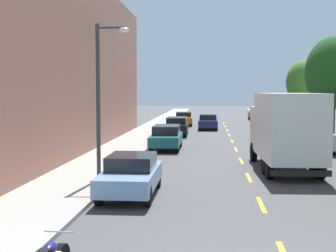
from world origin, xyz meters
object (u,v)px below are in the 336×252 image
(street_tree_farthest, at_px, (305,82))
(parked_wagon_teal, at_px, (166,137))
(parked_hatchback_burgundy, at_px, (256,114))
(parked_hatchback_charcoal, at_px, (266,119))
(parked_wagon_black, at_px, (177,126))
(parked_suv_silver, at_px, (311,136))
(parked_sedan_orange, at_px, (184,118))
(street_tree_third, at_px, (334,73))
(street_lamp, at_px, (102,89))
(moving_navy_sedan, at_px, (208,122))
(parked_sedan_sky, at_px, (131,174))
(delivery_box_truck, at_px, (285,128))

(street_tree_farthest, bearing_deg, parked_wagon_teal, -132.77)
(parked_hatchback_burgundy, relative_size, parked_wagon_teal, 0.85)
(street_tree_farthest, height_order, parked_hatchback_charcoal, street_tree_farthest)
(street_tree_farthest, xyz_separation_m, parked_wagon_black, (-10.79, -2.10, -3.61))
(parked_suv_silver, bearing_deg, parked_sedan_orange, 112.19)
(street_tree_third, distance_m, parked_wagon_black, 13.75)
(street_tree_third, height_order, street_lamp, street_tree_third)
(parked_sedan_orange, bearing_deg, moving_navy_sedan, -62.83)
(parked_sedan_sky, xyz_separation_m, parked_wagon_black, (0.06, 23.24, 0.05))
(parked_hatchback_charcoal, height_order, parked_sedan_sky, parked_hatchback_charcoal)
(parked_sedan_sky, bearing_deg, delivery_box_truck, 43.38)
(moving_navy_sedan, bearing_deg, parked_sedan_orange, 117.17)
(parked_hatchback_burgundy, height_order, parked_suv_silver, parked_suv_silver)
(street_tree_third, bearing_deg, moving_navy_sedan, 120.27)
(street_lamp, bearing_deg, street_tree_farthest, 61.99)
(street_tree_farthest, height_order, parked_hatchback_burgundy, street_tree_farthest)
(street_tree_third, relative_size, parked_sedan_sky, 1.58)
(delivery_box_truck, bearing_deg, parked_hatchback_burgundy, 86.45)
(delivery_box_truck, distance_m, parked_wagon_teal, 10.00)
(street_tree_farthest, relative_size, parked_sedan_sky, 1.37)
(parked_hatchback_charcoal, xyz_separation_m, parked_hatchback_burgundy, (-0.09, 10.11, 0.00))
(delivery_box_truck, bearing_deg, parked_suv_silver, 69.69)
(parked_hatchback_charcoal, xyz_separation_m, moving_navy_sedan, (-6.13, -5.25, -0.01))
(delivery_box_truck, bearing_deg, parked_wagon_teal, 128.68)
(delivery_box_truck, xyz_separation_m, parked_wagon_black, (-6.20, 17.32, -1.19))
(street_lamp, distance_m, parked_sedan_orange, 32.88)
(parked_suv_silver, bearing_deg, parked_hatchback_burgundy, 90.41)
(street_tree_farthest, xyz_separation_m, parked_hatchback_burgundy, (-2.16, 19.81, -3.65))
(parked_hatchback_charcoal, bearing_deg, street_tree_farthest, -77.98)
(parked_hatchback_charcoal, xyz_separation_m, parked_wagon_teal, (-8.73, -21.38, 0.05))
(delivery_box_truck, bearing_deg, moving_navy_sedan, 98.60)
(parked_hatchback_burgundy, relative_size, parked_wagon_black, 0.85)
(street_tree_third, bearing_deg, street_lamp, -132.22)
(street_tree_farthest, relative_size, parked_wagon_teal, 1.31)
(street_tree_farthest, bearing_deg, street_lamp, -118.01)
(parked_hatchback_burgundy, bearing_deg, street_tree_farthest, -83.78)
(parked_sedan_orange, bearing_deg, parked_suv_silver, -67.81)
(street_tree_farthest, distance_m, parked_sedan_orange, 14.85)
(parked_wagon_black, bearing_deg, parked_hatchback_burgundy, 68.50)
(delivery_box_truck, distance_m, parked_sedan_sky, 8.70)
(street_lamp, bearing_deg, parked_sedan_orange, 87.31)
(parked_wagon_teal, bearing_deg, parked_wagon_black, 89.96)
(parked_wagon_teal, bearing_deg, parked_hatchback_burgundy, 74.66)
(street_tree_farthest, height_order, parked_suv_silver, street_tree_farthest)
(parked_sedan_sky, height_order, parked_suv_silver, parked_suv_silver)
(parked_sedan_orange, relative_size, parked_hatchback_burgundy, 1.13)
(street_lamp, height_order, parked_hatchback_burgundy, street_lamp)
(parked_hatchback_charcoal, xyz_separation_m, parked_sedan_orange, (-8.73, -0.19, -0.01))
(street_tree_farthest, height_order, parked_wagon_black, street_tree_farthest)
(parked_wagon_black, bearing_deg, moving_navy_sedan, 68.43)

